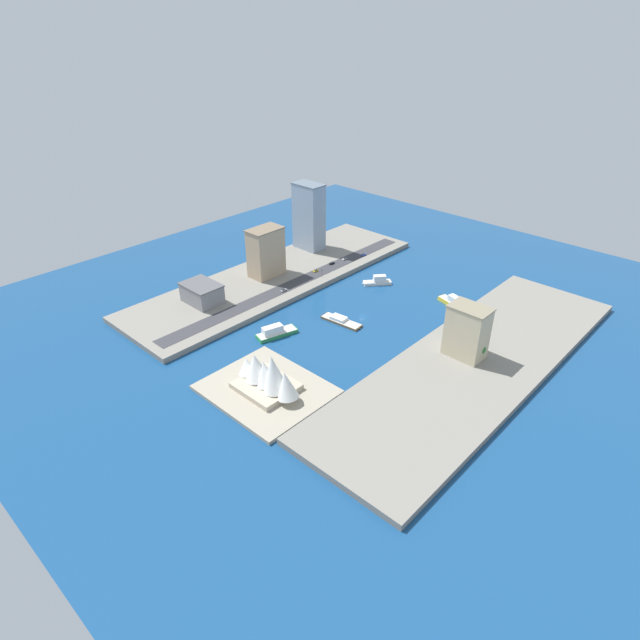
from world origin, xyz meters
TOP-DOWN VIEW (x-y plane):
  - ground_plane at (0.00, 0.00)m, footprint 440.00×440.00m
  - quay_west at (-82.15, 0.00)m, footprint 70.00×240.00m
  - quay_east at (82.15, 0.00)m, footprint 70.00×240.00m
  - peninsula_point at (-13.79, 96.52)m, footprint 62.74×52.97m
  - road_strip at (62.07, 0.00)m, footprint 11.79×228.00m
  - ferry_green_doubledeck at (23.78, 55.34)m, footprint 14.96×27.86m
  - barge_flat_brown at (5.19, 15.52)m, footprint 29.28×10.43m
  - ferry_yellow_fast at (-35.61, -53.90)m, footprint 24.21×12.39m
  - ferry_white_commuter at (22.11, -45.25)m, footprint 17.76×19.64m
  - warehouse_low_gray at (87.44, 63.07)m, footprint 26.36×19.47m
  - office_block_beige at (-74.18, -0.20)m, footprint 22.46×15.25m
  - tower_tall_glass at (101.88, -54.94)m, footprint 25.11×15.22m
  - apartment_midrise_tan at (87.83, 4.63)m, footprint 16.15×25.82m
  - van_white at (63.74, -55.66)m, footprint 2.08×4.35m
  - taxi_yellow_cab at (65.00, -23.98)m, footprint 1.84×4.35m
  - suv_black at (65.29, -42.64)m, footprint 2.00×4.83m
  - hatchback_blue at (57.81, -72.35)m, footprint 1.93×5.03m
  - sedan_silver at (58.96, 15.24)m, footprint 2.06×4.31m
  - traffic_light_waterfront at (54.80, -20.12)m, footprint 0.36×0.36m
  - opera_landmark at (-15.09, 96.52)m, footprint 43.25×26.14m
  - park_tree_cluster at (-77.83, -0.01)m, footprint 19.41×12.06m

SIDE VIEW (x-z plane):
  - ground_plane at x=0.00m, z-range 0.00..0.00m
  - peninsula_point at x=-13.79m, z-range 0.00..2.00m
  - barge_flat_brown at x=5.19m, z-range -0.49..3.08m
  - quay_west at x=-82.15m, z-range 0.00..3.57m
  - quay_east at x=82.15m, z-range 0.00..3.57m
  - ferry_white_commuter at x=22.11m, z-range -0.99..5.80m
  - ferry_green_doubledeck at x=23.78m, z-range -1.06..6.19m
  - ferry_yellow_fast at x=-35.61m, z-range -0.94..6.33m
  - road_strip at x=62.07m, z-range 3.57..3.72m
  - taxi_yellow_cab at x=65.00m, z-range 3.71..5.18m
  - hatchback_blue at x=57.81m, z-range 3.72..5.22m
  - suv_black at x=65.29m, z-range 3.70..5.28m
  - van_white at x=63.74m, z-range 3.70..5.31m
  - sedan_silver at x=58.96m, z-range 3.70..5.32m
  - traffic_light_waterfront at x=54.80m, z-range 4.66..11.16m
  - park_tree_cluster at x=-77.83m, z-range 4.78..14.94m
  - warehouse_low_gray at x=87.44m, z-range 3.60..16.80m
  - opera_landmark at x=-15.09m, z-range -0.66..22.78m
  - office_block_beige at x=-74.18m, z-range 3.60..34.57m
  - apartment_midrise_tan at x=87.83m, z-range 3.60..39.73m
  - tower_tall_glass at x=101.88m, z-range 3.60..57.20m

